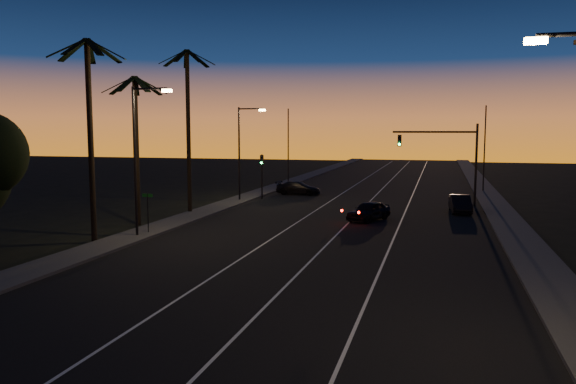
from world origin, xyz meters
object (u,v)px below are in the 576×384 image
(cross_car, at_px, (298,188))
(signal_mast, at_px, (447,150))
(lead_car, at_px, (369,211))
(right_car, at_px, (460,204))

(cross_car, bearing_deg, signal_mast, -17.76)
(lead_car, bearing_deg, cross_car, 121.40)
(right_car, xyz_separation_m, cross_car, (-15.31, 8.79, -0.04))
(lead_car, bearing_deg, signal_mast, 61.34)
(signal_mast, distance_m, right_car, 5.96)
(right_car, bearing_deg, cross_car, 150.14)
(signal_mast, relative_size, right_car, 1.66)
(signal_mast, distance_m, lead_car, 12.02)
(signal_mast, relative_size, lead_car, 1.49)
(signal_mast, height_order, cross_car, signal_mast)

